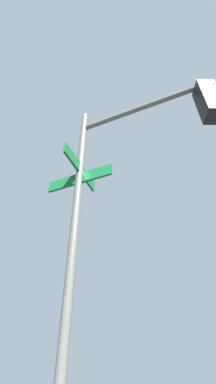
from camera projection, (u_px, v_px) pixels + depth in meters
name	position (u px, v px, depth m)	size (l,w,h in m)	color
traffic_signal_near	(139.00, 167.00, 3.71)	(1.48, 2.72, 5.95)	#474C47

